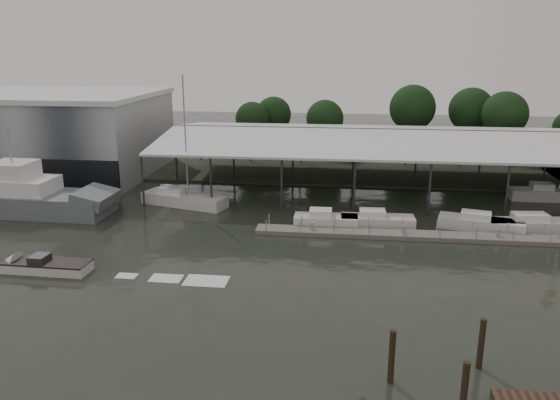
# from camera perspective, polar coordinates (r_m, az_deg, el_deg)

# --- Properties ---
(ground) EXTENTS (200.00, 200.00, 0.00)m
(ground) POSITION_cam_1_polar(r_m,az_deg,el_deg) (40.58, -6.15, -7.81)
(ground) COLOR #242921
(ground) RESTS_ON ground
(land_strip_far) EXTENTS (140.00, 30.00, 0.30)m
(land_strip_far) POSITION_cam_1_polar(r_m,az_deg,el_deg) (80.27, 0.54, 4.28)
(land_strip_far) COLOR #3D4433
(land_strip_far) RESTS_ON ground
(storage_warehouse) EXTENTS (24.50, 20.50, 10.50)m
(storage_warehouse) POSITION_cam_1_polar(r_m,az_deg,el_deg) (76.40, -22.05, 6.48)
(storage_warehouse) COLOR #9DA1A7
(storage_warehouse) RESTS_ON ground
(covered_boat_shed) EXTENTS (58.24, 24.00, 6.96)m
(covered_boat_shed) POSITION_cam_1_polar(r_m,az_deg,el_deg) (65.47, 14.19, 6.51)
(covered_boat_shed) COLOR silver
(covered_boat_shed) RESTS_ON ground
(floating_dock) EXTENTS (28.00, 2.00, 1.40)m
(floating_dock) POSITION_cam_1_polar(r_m,az_deg,el_deg) (49.26, 13.87, -3.61)
(floating_dock) COLOR slate
(floating_dock) RESTS_ON ground
(grey_trawler) EXTENTS (17.64, 5.55, 8.84)m
(grey_trawler) POSITION_cam_1_polar(r_m,az_deg,el_deg) (60.00, -24.93, 0.23)
(grey_trawler) COLOR slate
(grey_trawler) RESTS_ON ground
(white_sailboat) EXTENTS (9.58, 5.17, 13.65)m
(white_sailboat) POSITION_cam_1_polar(r_m,az_deg,el_deg) (58.21, -10.07, 0.10)
(white_sailboat) COLOR silver
(white_sailboat) RESTS_ON ground
(speedboat_underway) EXTENTS (18.16, 2.67, 2.00)m
(speedboat_underway) POSITION_cam_1_polar(r_m,az_deg,el_deg) (44.69, -23.85, -6.31)
(speedboat_underway) COLOR silver
(speedboat_underway) RESTS_ON ground
(moored_cruiser_0) EXTENTS (5.89, 2.26, 1.70)m
(moored_cruiser_0) POSITION_cam_1_polar(r_m,az_deg,el_deg) (50.74, 4.74, -2.12)
(moored_cruiser_0) COLOR silver
(moored_cruiser_0) RESTS_ON ground
(moored_cruiser_1) EXTENTS (6.77, 2.36, 1.70)m
(moored_cruiser_1) POSITION_cam_1_polar(r_m,az_deg,el_deg) (51.22, 10.08, -2.14)
(moored_cruiser_1) COLOR silver
(moored_cruiser_1) RESTS_ON ground
(moored_cruiser_2) EXTENTS (7.77, 4.05, 1.70)m
(moored_cruiser_2) POSITION_cam_1_polar(r_m,az_deg,el_deg) (53.00, 20.19, -2.28)
(moored_cruiser_2) COLOR silver
(moored_cruiser_2) RESTS_ON ground
(moored_cruiser_3) EXTENTS (8.82, 3.02, 1.70)m
(moored_cruiser_3) POSITION_cam_1_polar(r_m,az_deg,el_deg) (54.44, 25.02, -2.35)
(moored_cruiser_3) COLOR silver
(moored_cruiser_3) RESTS_ON ground
(mooring_pilings) EXTENTS (6.89, 8.58, 3.50)m
(mooring_pilings) POSITION_cam_1_polar(r_m,az_deg,el_deg) (26.98, 17.10, -19.25)
(mooring_pilings) COLOR #2E2517
(mooring_pilings) RESTS_ON ground
(horizon_tree_line) EXTENTS (69.05, 10.69, 10.51)m
(horizon_tree_line) POSITION_cam_1_polar(r_m,az_deg,el_deg) (86.42, 16.92, 8.44)
(horizon_tree_line) COLOR #302215
(horizon_tree_line) RESTS_ON ground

